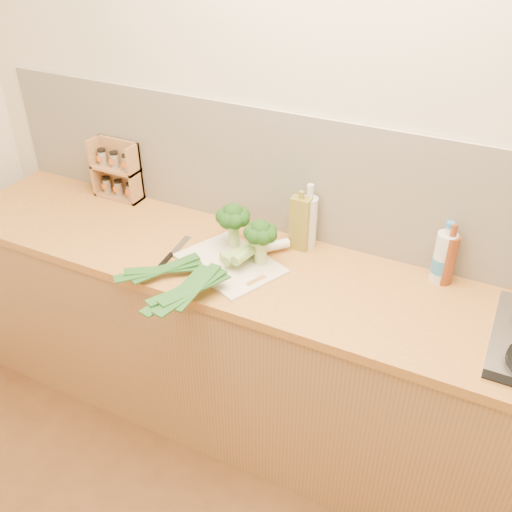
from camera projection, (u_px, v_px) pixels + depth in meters
The scene contains 14 objects.
room_shell at pixel (326, 184), 2.29m from camera, with size 3.50×3.50×3.50m.
counter at pixel (291, 361), 2.47m from camera, with size 3.20×0.62×0.90m.
chopping_board at pixel (230, 263), 2.29m from camera, with size 0.40×0.29×0.01m, color beige.
broccoli_left at pixel (233, 218), 2.31m from camera, with size 0.14×0.14×0.20m.
broccoli_right at pixel (261, 234), 2.21m from camera, with size 0.13×0.14×0.19m.
leek_front at pixel (224, 256), 2.28m from camera, with size 0.51×0.56×0.04m.
leek_mid at pixel (227, 261), 2.22m from camera, with size 0.21×0.69×0.04m.
leek_back at pixel (233, 262), 2.18m from camera, with size 0.19×0.66×0.04m.
chefs_knife at pixel (169, 257), 2.32m from camera, with size 0.05×0.27×0.02m.
spice_rack at pixel (118, 173), 2.71m from camera, with size 0.24×0.10×0.29m.
oil_tin at pixel (300, 223), 2.33m from camera, with size 0.08×0.05×0.26m.
glass_bottle at pixel (308, 221), 2.34m from camera, with size 0.07×0.07×0.29m.
amber_bottle at pixel (448, 258), 2.13m from camera, with size 0.06×0.06×0.26m.
water_bottle at pixel (443, 259), 2.15m from camera, with size 0.08×0.08×0.24m.
Camera 1 is at (0.67, -0.48, 2.20)m, focal length 40.00 mm.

